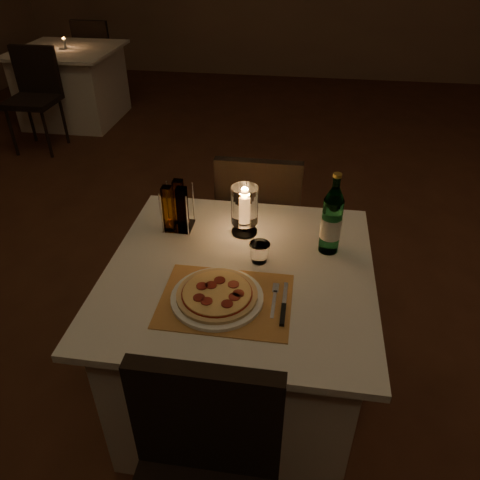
# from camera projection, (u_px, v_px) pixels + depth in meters

# --- Properties ---
(floor) EXTENTS (8.00, 10.00, 0.02)m
(floor) POSITION_uv_depth(u_px,v_px,m) (303.00, 349.00, 2.42)
(floor) COLOR #4D2818
(floor) RESTS_ON ground
(main_table) EXTENTS (1.00, 1.00, 0.74)m
(main_table) POSITION_uv_depth(u_px,v_px,m) (239.00, 338.00, 1.96)
(main_table) COLOR silver
(main_table) RESTS_ON ground
(chair_far) EXTENTS (0.42, 0.42, 0.90)m
(chair_far) POSITION_uv_depth(u_px,v_px,m) (259.00, 214.00, 2.44)
(chair_far) COLOR black
(chair_far) RESTS_ON ground
(placemat) EXTENTS (0.45, 0.34, 0.00)m
(placemat) POSITION_uv_depth(u_px,v_px,m) (226.00, 300.00, 1.61)
(placemat) COLOR #B97E40
(placemat) RESTS_ON main_table
(plate) EXTENTS (0.32, 0.32, 0.01)m
(plate) POSITION_uv_depth(u_px,v_px,m) (217.00, 297.00, 1.61)
(plate) COLOR white
(plate) RESTS_ON placemat
(pizza) EXTENTS (0.28, 0.28, 0.02)m
(pizza) POSITION_uv_depth(u_px,v_px,m) (217.00, 294.00, 1.60)
(pizza) COLOR #D8B77F
(pizza) RESTS_ON plate
(fork) EXTENTS (0.02, 0.18, 0.00)m
(fork) POSITION_uv_depth(u_px,v_px,m) (274.00, 298.00, 1.61)
(fork) COLOR silver
(fork) RESTS_ON placemat
(knife) EXTENTS (0.02, 0.22, 0.01)m
(knife) POSITION_uv_depth(u_px,v_px,m) (283.00, 310.00, 1.56)
(knife) COLOR black
(knife) RESTS_ON placemat
(tumbler) EXTENTS (0.08, 0.08, 0.08)m
(tumbler) POSITION_uv_depth(u_px,v_px,m) (259.00, 253.00, 1.77)
(tumbler) COLOR white
(tumbler) RESTS_ON main_table
(water_bottle) EXTENTS (0.08, 0.08, 0.34)m
(water_bottle) POSITION_uv_depth(u_px,v_px,m) (332.00, 221.00, 1.78)
(water_bottle) COLOR #5DAE79
(water_bottle) RESTS_ON main_table
(hurricane_candle) EXTENTS (0.11, 0.11, 0.21)m
(hurricane_candle) POSITION_uv_depth(u_px,v_px,m) (245.00, 207.00, 1.89)
(hurricane_candle) COLOR white
(hurricane_candle) RESTS_ON main_table
(cruet_caddy) EXTENTS (0.12, 0.12, 0.21)m
(cruet_caddy) POSITION_uv_depth(u_px,v_px,m) (177.00, 208.00, 1.93)
(cruet_caddy) COLOR white
(cruet_caddy) RESTS_ON main_table
(neighbor_table_left) EXTENTS (1.00, 1.00, 0.74)m
(neighbor_table_left) POSITION_uv_depth(u_px,v_px,m) (73.00, 85.00, 4.93)
(neighbor_table_left) COLOR silver
(neighbor_table_left) RESTS_ON ground
(neighbor_chair_la) EXTENTS (0.42, 0.42, 0.90)m
(neighbor_chair_la) POSITION_uv_depth(u_px,v_px,m) (34.00, 88.00, 4.25)
(neighbor_chair_la) COLOR black
(neighbor_chair_la) RESTS_ON ground
(neighbor_chair_lb) EXTENTS (0.42, 0.42, 0.90)m
(neighbor_chair_lb) POSITION_uv_depth(u_px,v_px,m) (97.00, 52.00, 5.41)
(neighbor_chair_lb) COLOR black
(neighbor_chair_lb) RESTS_ON ground
(neighbor_candle_left) EXTENTS (0.03, 0.03, 0.11)m
(neighbor_candle_left) POSITION_uv_depth(u_px,v_px,m) (64.00, 43.00, 4.69)
(neighbor_candle_left) COLOR white
(neighbor_candle_left) RESTS_ON neighbor_table_left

